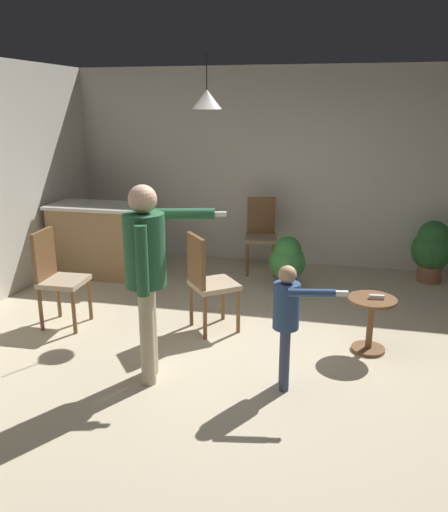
# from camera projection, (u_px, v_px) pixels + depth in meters

# --- Properties ---
(ground) EXTENTS (7.68, 7.68, 0.00)m
(ground) POSITION_uv_depth(u_px,v_px,m) (257.00, 366.00, 4.51)
(ground) COLOR beige
(wall_back) EXTENTS (6.40, 0.10, 2.70)m
(wall_back) POSITION_uv_depth(u_px,v_px,m) (297.00, 168.00, 7.11)
(wall_back) COLOR silver
(wall_back) RESTS_ON ground
(kitchen_counter) EXTENTS (1.26, 0.66, 0.95)m
(kitchen_counter) POSITION_uv_depth(u_px,v_px,m) (100.00, 240.00, 6.81)
(kitchen_counter) COLOR #99754C
(kitchen_counter) RESTS_ON ground
(side_table_by_couch) EXTENTS (0.44, 0.44, 0.52)m
(side_table_by_couch) POSITION_uv_depth(u_px,v_px,m) (371.00, 318.00, 4.70)
(side_table_by_couch) COLOR brown
(side_table_by_couch) RESTS_ON ground
(person_adult) EXTENTS (0.74, 0.60, 1.63)m
(person_adult) POSITION_uv_depth(u_px,v_px,m) (147.00, 263.00, 4.04)
(person_adult) COLOR tan
(person_adult) RESTS_ON ground
(person_child) EXTENTS (0.56, 0.30, 1.03)m
(person_child) POSITION_uv_depth(u_px,v_px,m) (287.00, 314.00, 4.00)
(person_child) COLOR #384260
(person_child) RESTS_ON ground
(dining_chair_by_counter) EXTENTS (0.59, 0.59, 1.00)m
(dining_chair_by_counter) POSITION_uv_depth(u_px,v_px,m) (207.00, 279.00, 5.07)
(dining_chair_by_counter) COLOR brown
(dining_chair_by_counter) RESTS_ON ground
(dining_chair_near_wall) EXTENTS (0.43, 0.43, 1.00)m
(dining_chair_near_wall) POSITION_uv_depth(u_px,v_px,m) (56.00, 274.00, 5.22)
(dining_chair_near_wall) COLOR brown
(dining_chair_near_wall) RESTS_ON ground
(dining_chair_centre_back) EXTENTS (0.49, 0.49, 1.00)m
(dining_chair_centre_back) POSITION_uv_depth(u_px,v_px,m) (261.00, 232.00, 6.93)
(dining_chair_centre_back) COLOR brown
(dining_chair_centre_back) RESTS_ON ground
(potted_plant_corner) EXTENTS (0.52, 0.52, 0.80)m
(potted_plant_corner) POSITION_uv_depth(u_px,v_px,m) (432.00, 248.00, 6.54)
(potted_plant_corner) COLOR brown
(potted_plant_corner) RESTS_ON ground
(potted_plant_by_wall) EXTENTS (0.44, 0.44, 0.68)m
(potted_plant_by_wall) POSITION_uv_depth(u_px,v_px,m) (287.00, 261.00, 6.24)
(potted_plant_by_wall) COLOR #4C4742
(potted_plant_by_wall) RESTS_ON ground
(spare_remote_on_table) EXTENTS (0.13, 0.05, 0.04)m
(spare_remote_on_table) POSITION_uv_depth(u_px,v_px,m) (377.00, 297.00, 4.63)
(spare_remote_on_table) COLOR white
(spare_remote_on_table) RESTS_ON side_table_by_couch
(ceiling_light_pendant) EXTENTS (0.32, 0.32, 0.55)m
(ceiling_light_pendant) POSITION_uv_depth(u_px,v_px,m) (207.00, 99.00, 5.37)
(ceiling_light_pendant) COLOR silver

